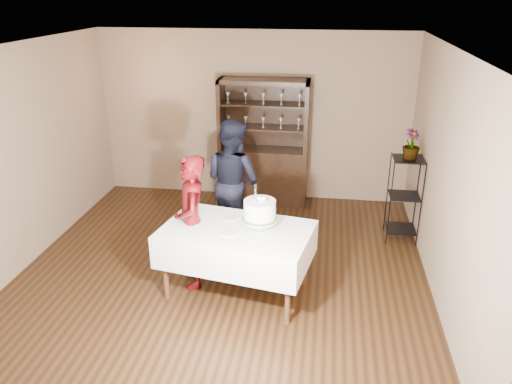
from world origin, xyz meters
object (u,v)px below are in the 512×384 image
china_hutch (263,162)px  plant_etagere (404,196)px  potted_plant (411,144)px  woman (192,222)px  man (233,180)px  cake_table (237,244)px  cake (260,211)px

china_hutch → plant_etagere: china_hutch is taller
potted_plant → woman: bearing=-149.7°
man → potted_plant: size_ratio=4.34×
china_hutch → cake_table: bearing=-88.8°
china_hutch → potted_plant: (2.09, -1.06, 0.72)m
plant_etagere → cake: 2.43m
plant_etagere → cake_table: bearing=-140.8°
plant_etagere → cake: size_ratio=2.23×
china_hutch → cake_table: size_ratio=1.12×
china_hutch → man: size_ratio=1.17×
potted_plant → china_hutch: bearing=153.1°
cake → woman: bearing=172.8°
woman → cake: (0.80, -0.10, 0.24)m
plant_etagere → man: (-2.32, -0.30, 0.21)m
woman → plant_etagere: bearing=101.9°
plant_etagere → potted_plant: potted_plant is taller
china_hutch → cake_table: china_hutch is taller
china_hutch → man: bearing=-100.3°
plant_etagere → woman: bearing=-149.4°
woman → man: size_ratio=0.93×
plant_etagere → potted_plant: bearing=-34.8°
man → cake: 1.44m
plant_etagere → china_hutch: bearing=153.2°
cake_table → potted_plant: potted_plant is taller
plant_etagere → man: size_ratio=0.70×
woman → cake: woman is taller
man → cake: size_ratio=3.18×
man → cake_table: bearing=134.5°
china_hutch → potted_plant: 2.45m
china_hutch → man: 1.39m
plant_etagere → potted_plant: size_ratio=3.04×
plant_etagere → cake: cake is taller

